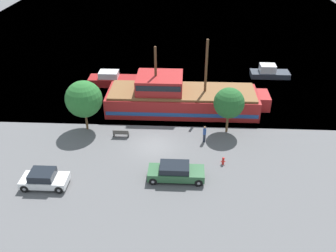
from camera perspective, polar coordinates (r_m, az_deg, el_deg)
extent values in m
plane|color=#5B5B5E|center=(37.80, -2.20, -3.05)|extent=(160.00, 160.00, 0.00)
plane|color=#33566B|center=(78.27, 0.57, 15.01)|extent=(80.00, 80.00, 0.00)
cube|color=#A31E1E|center=(43.97, 2.15, 3.81)|extent=(17.41, 5.54, 2.29)
cube|color=#234C93|center=(44.13, 2.14, 3.41)|extent=(17.06, 5.62, 0.45)
cube|color=#A31E1E|center=(44.73, 14.19, 3.82)|extent=(1.40, 3.05, 1.60)
cube|color=brown|center=(43.42, 2.18, 5.31)|extent=(16.71, 5.10, 0.25)
cube|color=#A31E1E|center=(43.10, -1.29, 6.60)|extent=(5.22, 4.43, 1.77)
cube|color=black|center=(42.99, -1.29, 6.92)|extent=(4.96, 4.49, 0.64)
cylinder|color=#4C331E|center=(42.23, 5.86, 9.10)|extent=(0.28, 0.28, 6.08)
cylinder|color=#4C331E|center=(42.47, -1.90, 8.70)|extent=(0.28, 0.28, 5.17)
cube|color=maroon|center=(51.34, -8.42, 6.81)|extent=(6.34, 2.37, 1.07)
cube|color=silver|center=(51.07, -9.03, 7.78)|extent=(2.54, 1.85, 0.82)
cube|color=black|center=(50.92, -8.18, 7.78)|extent=(0.12, 1.66, 0.65)
cube|color=#2D333D|center=(55.30, 15.23, 7.63)|extent=(5.39, 2.29, 0.74)
cube|color=silver|center=(54.89, 14.94, 8.50)|extent=(2.15, 1.78, 1.04)
cube|color=black|center=(55.03, 15.61, 8.46)|extent=(0.12, 1.60, 0.83)
cube|color=white|center=(34.07, -18.26, -7.90)|extent=(3.95, 1.94, 0.61)
cube|color=black|center=(33.74, -18.61, -7.05)|extent=(2.05, 1.75, 0.64)
cylinder|color=black|center=(33.08, -16.27, -9.31)|extent=(0.72, 0.22, 0.72)
cylinder|color=gray|center=(33.08, -16.27, -9.31)|extent=(0.27, 0.25, 0.27)
cylinder|color=black|center=(34.37, -15.41, -7.45)|extent=(0.72, 0.22, 0.72)
cylinder|color=gray|center=(34.37, -15.41, -7.45)|extent=(0.27, 0.25, 0.27)
cylinder|color=black|center=(34.11, -21.01, -8.89)|extent=(0.72, 0.22, 0.72)
cylinder|color=gray|center=(34.11, -21.01, -8.89)|extent=(0.27, 0.25, 0.27)
cylinder|color=black|center=(35.36, -19.99, -7.12)|extent=(0.72, 0.22, 0.72)
cylinder|color=gray|center=(35.36, -19.99, -7.12)|extent=(0.27, 0.25, 0.27)
cube|color=#2D5B38|center=(33.12, 1.25, -7.20)|extent=(4.94, 1.94, 0.71)
cube|color=black|center=(32.74, 1.00, -6.32)|extent=(2.57, 1.75, 0.55)
cylinder|color=black|center=(32.61, 4.70, -8.60)|extent=(0.71, 0.22, 0.71)
cylinder|color=gray|center=(32.61, 4.70, -8.60)|extent=(0.27, 0.25, 0.27)
cylinder|color=black|center=(34.00, 4.63, -6.73)|extent=(0.71, 0.22, 0.71)
cylinder|color=gray|center=(34.00, 4.63, -6.73)|extent=(0.27, 0.25, 0.27)
cylinder|color=black|center=(32.69, -2.30, -8.41)|extent=(0.71, 0.22, 0.71)
cylinder|color=gray|center=(32.69, -2.30, -8.41)|extent=(0.27, 0.25, 0.27)
cylinder|color=black|center=(34.07, -2.05, -6.55)|extent=(0.71, 0.22, 0.71)
cylinder|color=gray|center=(34.07, -2.05, -6.55)|extent=(0.27, 0.25, 0.27)
cylinder|color=red|center=(35.44, 8.39, -5.40)|extent=(0.22, 0.22, 0.56)
sphere|color=red|center=(35.24, 8.43, -4.93)|extent=(0.25, 0.25, 0.25)
cylinder|color=red|center=(35.41, 8.13, -5.36)|extent=(0.10, 0.09, 0.09)
cylinder|color=red|center=(35.45, 8.65, -5.37)|extent=(0.10, 0.09, 0.09)
cube|color=#4C4742|center=(39.36, -7.17, -1.07)|extent=(1.64, 0.45, 0.05)
cube|color=#4C4742|center=(39.08, -7.24, -0.94)|extent=(1.64, 0.06, 0.40)
cube|color=#2D2D2D|center=(39.61, -8.24, -1.32)|extent=(0.12, 0.36, 0.40)
cube|color=#2D2D2D|center=(39.36, -6.06, -1.38)|extent=(0.12, 0.36, 0.40)
cylinder|color=#232838|center=(38.39, 5.55, -1.82)|extent=(0.27, 0.27, 0.89)
cylinder|color=#2D4C93|center=(37.98, 5.60, -0.82)|extent=(0.32, 0.32, 0.68)
sphere|color=#8C664C|center=(37.74, 5.64, -0.22)|extent=(0.24, 0.24, 0.24)
cylinder|color=brown|center=(41.07, -12.31, 0.76)|extent=(0.24, 0.24, 1.97)
sphere|color=#286B2D|center=(39.86, -12.72, 4.04)|extent=(3.87, 3.87, 3.87)
cylinder|color=brown|center=(40.11, 9.00, 0.44)|extent=(0.24, 0.24, 2.07)
sphere|color=#235B28|center=(38.98, 9.28, 3.49)|extent=(3.20, 3.20, 3.20)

